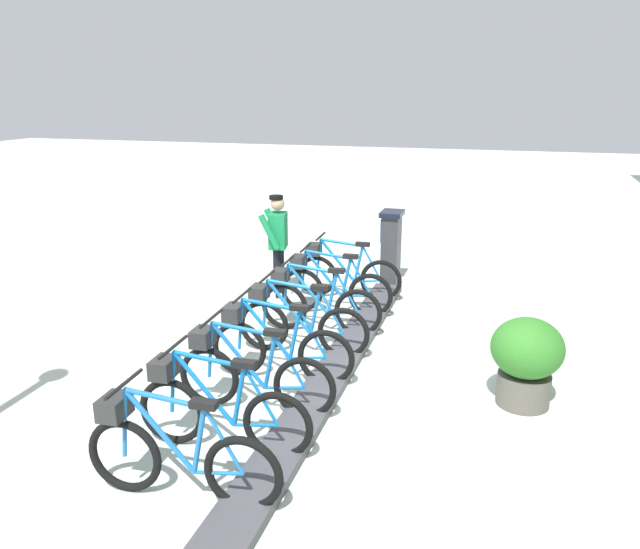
{
  "coord_description": "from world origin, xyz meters",
  "views": [
    {
      "loc": [
        -1.81,
        6.48,
        3.27
      ],
      "look_at": [
        0.5,
        -1.16,
        0.9
      ],
      "focal_mm": 35.29,
      "sensor_mm": 36.0,
      "label": 1
    }
  ],
  "objects_px": {
    "planter_bush": "(526,358)",
    "bike_docked_6": "(216,408)",
    "worker_near_rack": "(278,242)",
    "bike_docked_1": "(331,286)",
    "bike_docked_2": "(315,303)",
    "bike_docked_3": "(297,322)",
    "bike_docked_4": "(275,345)",
    "bike_docked_5": "(249,373)",
    "bike_docked_0": "(344,272)",
    "bike_docked_7": "(173,453)",
    "payment_kiosk": "(391,246)"
  },
  "relations": [
    {
      "from": "bike_docked_6",
      "to": "bike_docked_2",
      "type": "bearing_deg",
      "value": -90.0
    },
    {
      "from": "bike_docked_3",
      "to": "worker_near_rack",
      "type": "height_order",
      "value": "worker_near_rack"
    },
    {
      "from": "bike_docked_7",
      "to": "planter_bush",
      "type": "distance_m",
      "value": 3.75
    },
    {
      "from": "bike_docked_2",
      "to": "bike_docked_1",
      "type": "bearing_deg",
      "value": -90.0
    },
    {
      "from": "bike_docked_6",
      "to": "planter_bush",
      "type": "bearing_deg",
      "value": -147.44
    },
    {
      "from": "bike_docked_4",
      "to": "planter_bush",
      "type": "xyz_separation_m",
      "value": [
        -2.76,
        -0.2,
        0.11
      ]
    },
    {
      "from": "bike_docked_5",
      "to": "planter_bush",
      "type": "distance_m",
      "value": 2.93
    },
    {
      "from": "bike_docked_4",
      "to": "planter_bush",
      "type": "distance_m",
      "value": 2.77
    },
    {
      "from": "bike_docked_5",
      "to": "bike_docked_6",
      "type": "xyz_separation_m",
      "value": [
        0.0,
        0.78,
        0.0
      ]
    },
    {
      "from": "bike_docked_1",
      "to": "worker_near_rack",
      "type": "relative_size",
      "value": 1.04
    },
    {
      "from": "bike_docked_3",
      "to": "bike_docked_2",
      "type": "bearing_deg",
      "value": -90.0
    },
    {
      "from": "bike_docked_2",
      "to": "bike_docked_4",
      "type": "bearing_deg",
      "value": 90.0
    },
    {
      "from": "bike_docked_6",
      "to": "bike_docked_7",
      "type": "relative_size",
      "value": 1.0
    },
    {
      "from": "worker_near_rack",
      "to": "planter_bush",
      "type": "height_order",
      "value": "worker_near_rack"
    },
    {
      "from": "bike_docked_4",
      "to": "worker_near_rack",
      "type": "distance_m",
      "value": 3.11
    },
    {
      "from": "bike_docked_7",
      "to": "planter_bush",
      "type": "bearing_deg",
      "value": -137.33
    },
    {
      "from": "bike_docked_4",
      "to": "planter_bush",
      "type": "height_order",
      "value": "bike_docked_4"
    },
    {
      "from": "bike_docked_2",
      "to": "payment_kiosk",
      "type": "bearing_deg",
      "value": -102.68
    },
    {
      "from": "bike_docked_1",
      "to": "bike_docked_4",
      "type": "relative_size",
      "value": 1.0
    },
    {
      "from": "bike_docked_5",
      "to": "bike_docked_7",
      "type": "bearing_deg",
      "value": 90.0
    },
    {
      "from": "bike_docked_0",
      "to": "bike_docked_5",
      "type": "bearing_deg",
      "value": 90.0
    },
    {
      "from": "bike_docked_1",
      "to": "bike_docked_2",
      "type": "distance_m",
      "value": 0.78
    },
    {
      "from": "bike_docked_2",
      "to": "bike_docked_6",
      "type": "height_order",
      "value": "same"
    },
    {
      "from": "payment_kiosk",
      "to": "bike_docked_0",
      "type": "bearing_deg",
      "value": 59.73
    },
    {
      "from": "worker_near_rack",
      "to": "planter_bush",
      "type": "bearing_deg",
      "value": 144.67
    },
    {
      "from": "bike_docked_3",
      "to": "payment_kiosk",
      "type": "bearing_deg",
      "value": -99.76
    },
    {
      "from": "bike_docked_6",
      "to": "bike_docked_7",
      "type": "distance_m",
      "value": 0.78
    },
    {
      "from": "payment_kiosk",
      "to": "bike_docked_7",
      "type": "height_order",
      "value": "payment_kiosk"
    },
    {
      "from": "bike_docked_3",
      "to": "bike_docked_4",
      "type": "height_order",
      "value": "same"
    },
    {
      "from": "bike_docked_5",
      "to": "planter_bush",
      "type": "height_order",
      "value": "bike_docked_5"
    },
    {
      "from": "bike_docked_2",
      "to": "bike_docked_6",
      "type": "bearing_deg",
      "value": 90.0
    },
    {
      "from": "bike_docked_1",
      "to": "worker_near_rack",
      "type": "bearing_deg",
      "value": -27.66
    },
    {
      "from": "bike_docked_5",
      "to": "worker_near_rack",
      "type": "height_order",
      "value": "worker_near_rack"
    },
    {
      "from": "bike_docked_7",
      "to": "worker_near_rack",
      "type": "bearing_deg",
      "value": -78.73
    },
    {
      "from": "payment_kiosk",
      "to": "bike_docked_3",
      "type": "bearing_deg",
      "value": 80.24
    },
    {
      "from": "bike_docked_7",
      "to": "worker_near_rack",
      "type": "height_order",
      "value": "worker_near_rack"
    },
    {
      "from": "bike_docked_4",
      "to": "bike_docked_5",
      "type": "distance_m",
      "value": 0.78
    },
    {
      "from": "bike_docked_0",
      "to": "bike_docked_2",
      "type": "distance_m",
      "value": 1.56
    },
    {
      "from": "planter_bush",
      "to": "bike_docked_6",
      "type": "bearing_deg",
      "value": 32.56
    },
    {
      "from": "bike_docked_1",
      "to": "bike_docked_6",
      "type": "relative_size",
      "value": 1.0
    },
    {
      "from": "bike_docked_0",
      "to": "bike_docked_3",
      "type": "relative_size",
      "value": 1.0
    },
    {
      "from": "bike_docked_6",
      "to": "payment_kiosk",
      "type": "bearing_deg",
      "value": -95.76
    },
    {
      "from": "payment_kiosk",
      "to": "bike_docked_6",
      "type": "height_order",
      "value": "payment_kiosk"
    },
    {
      "from": "bike_docked_0",
      "to": "bike_docked_6",
      "type": "bearing_deg",
      "value": 90.0
    },
    {
      "from": "payment_kiosk",
      "to": "bike_docked_2",
      "type": "distance_m",
      "value": 2.62
    },
    {
      "from": "bike_docked_6",
      "to": "planter_bush",
      "type": "relative_size",
      "value": 1.77
    },
    {
      "from": "payment_kiosk",
      "to": "bike_docked_0",
      "type": "height_order",
      "value": "payment_kiosk"
    },
    {
      "from": "bike_docked_4",
      "to": "bike_docked_6",
      "type": "relative_size",
      "value": 1.0
    },
    {
      "from": "bike_docked_3",
      "to": "bike_docked_6",
      "type": "distance_m",
      "value": 2.34
    },
    {
      "from": "bike_docked_0",
      "to": "bike_docked_4",
      "type": "distance_m",
      "value": 3.12
    }
  ]
}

